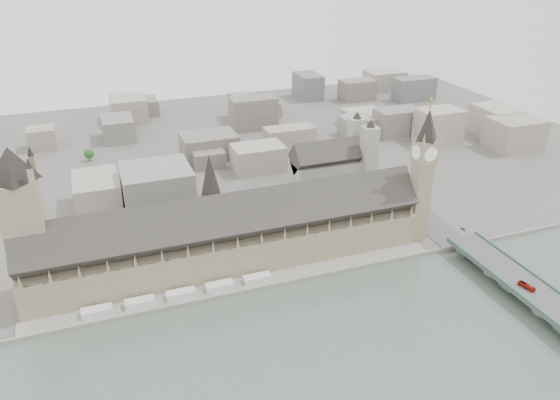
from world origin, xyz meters
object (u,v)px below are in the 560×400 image
object	(u,v)px
westminster_bridge	(535,299)
car_approach	(463,229)
victoria_tower	(24,219)
westminster_abbey	(333,170)
red_bus_north	(527,286)
palace_of_westminster	(230,237)
elizabeth_tower	(423,167)

from	to	relation	value
westminster_bridge	car_approach	size ratio (longest dim) A/B	73.96
victoria_tower	westminster_abbey	world-z (taller)	victoria_tower
red_bus_north	victoria_tower	bearing A→B (deg)	145.75
victoria_tower	westminster_bridge	xyz separation A→B (m)	(284.00, -113.50, -50.08)
palace_of_westminster	westminster_abbey	size ratio (longest dim) A/B	3.90
elizabeth_tower	victoria_tower	size ratio (longest dim) A/B	1.07
elizabeth_tower	palace_of_westminster	bearing A→B (deg)	175.15
red_bus_north	car_approach	world-z (taller)	red_bus_north
palace_of_westminster	westminster_abbey	bearing A→B (deg)	34.17
westminster_bridge	victoria_tower	bearing A→B (deg)	158.22
car_approach	westminster_abbey	bearing A→B (deg)	108.22
elizabeth_tower	westminster_abbey	world-z (taller)	elizabeth_tower
westminster_bridge	westminster_abbey	bearing A→B (deg)	105.64
elizabeth_tower	westminster_bridge	world-z (taller)	elizabeth_tower
palace_of_westminster	victoria_tower	size ratio (longest dim) A/B	2.65
victoria_tower	westminster_abbey	bearing A→B (deg)	16.50
palace_of_westminster	victoria_tower	xyz separation A→B (m)	(-122.00, 6.30, 32.50)
palace_of_westminster	red_bus_north	xyz separation A→B (m)	(158.52, -102.17, -10.93)
westminster_abbey	car_approach	size ratio (longest dim) A/B	15.47
westminster_abbey	red_bus_north	world-z (taller)	westminster_abbey
palace_of_westminster	red_bus_north	size ratio (longest dim) A/B	24.22
elizabeth_tower	victoria_tower	bearing A→B (deg)	176.04
victoria_tower	westminster_abbey	size ratio (longest dim) A/B	1.47
victoria_tower	westminster_bridge	size ratio (longest dim) A/B	0.31
palace_of_westminster	car_approach	world-z (taller)	palace_of_westminster
victoria_tower	westminster_abbey	distance (m)	244.79
elizabeth_tower	victoria_tower	xyz separation A→B (m)	(-260.00, 18.00, -2.88)
westminster_bridge	car_approach	distance (m)	79.55
palace_of_westminster	red_bus_north	bearing A→B (deg)	-32.80
elizabeth_tower	victoria_tower	distance (m)	260.64
palace_of_westminster	victoria_tower	bearing A→B (deg)	177.04
westminster_bridge	car_approach	xyz separation A→B (m)	(5.99, 79.12, 5.76)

